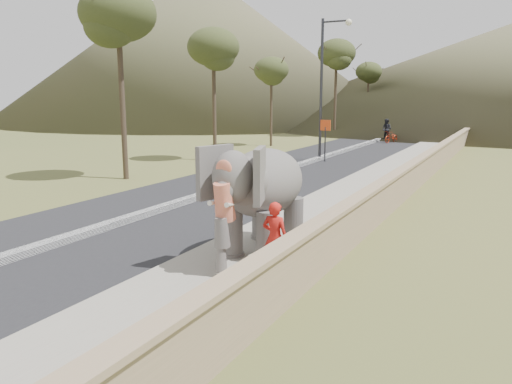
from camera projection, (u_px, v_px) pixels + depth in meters
ground at (254, 260)px, 11.65m from camera, size 160.00×160.00×0.00m
road at (259, 180)px, 22.62m from camera, size 7.00×120.00×0.03m
median at (259, 178)px, 22.60m from camera, size 0.35×120.00×0.22m
walkway at (368, 188)px, 20.34m from camera, size 3.00×120.00×0.15m
parapet at (410, 179)px, 19.50m from camera, size 0.30×120.00×1.10m
lamppost at (327, 76)px, 28.33m from camera, size 1.76×0.36×8.00m
signboard at (325, 133)px, 28.44m from camera, size 0.60×0.08×2.40m
hill_left at (200, 46)px, 74.64m from camera, size 60.00×60.00×22.00m
elephant_and_man at (264, 197)px, 11.79m from camera, size 2.16×3.58×2.56m
motorcyclist at (389, 134)px, 39.97m from camera, size 1.46×1.90×1.92m
trees at (463, 94)px, 34.70m from camera, size 48.31×41.81×9.01m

